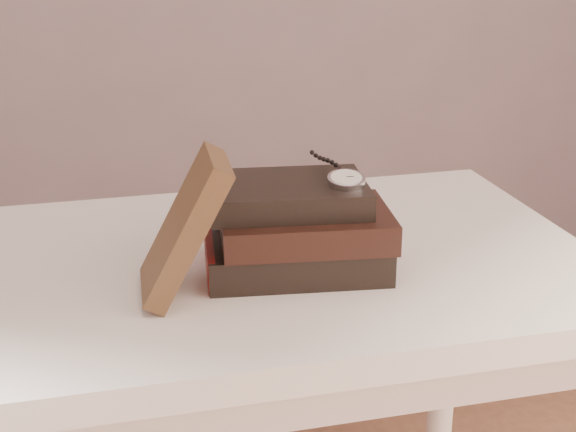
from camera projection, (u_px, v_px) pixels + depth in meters
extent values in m
cube|color=white|center=(234.00, 272.00, 1.17)|extent=(1.00, 0.60, 0.04)
cube|color=white|center=(235.00, 310.00, 1.19)|extent=(0.88, 0.49, 0.08)
cylinder|color=white|center=(443.00, 374.00, 1.64)|extent=(0.05, 0.05, 0.71)
cube|color=black|center=(295.00, 252.00, 1.13)|extent=(0.25, 0.19, 0.04)
cube|color=beige|center=(297.00, 252.00, 1.13)|extent=(0.25, 0.18, 0.03)
cube|color=gold|center=(208.00, 250.00, 1.14)|extent=(0.01, 0.01, 0.05)
cube|color=maroon|center=(210.00, 257.00, 1.12)|extent=(0.03, 0.15, 0.05)
cube|color=black|center=(305.00, 225.00, 1.11)|extent=(0.24, 0.18, 0.04)
cube|color=beige|center=(307.00, 225.00, 1.11)|extent=(0.23, 0.17, 0.03)
cube|color=gold|center=(222.00, 222.00, 1.12)|extent=(0.01, 0.01, 0.04)
cube|color=black|center=(287.00, 195.00, 1.11)|extent=(0.22, 0.17, 0.03)
cube|color=beige|center=(289.00, 195.00, 1.11)|extent=(0.21, 0.15, 0.03)
cube|color=gold|center=(210.00, 193.00, 1.12)|extent=(0.01, 0.01, 0.04)
cube|color=#3C2717|center=(185.00, 227.00, 1.03)|extent=(0.12, 0.12, 0.18)
cylinder|color=silver|center=(346.00, 181.00, 1.09)|extent=(0.05, 0.06, 0.02)
cylinder|color=white|center=(346.00, 178.00, 1.09)|extent=(0.04, 0.04, 0.01)
torus|color=silver|center=(346.00, 178.00, 1.09)|extent=(0.05, 0.05, 0.01)
cylinder|color=silver|center=(342.00, 174.00, 1.11)|extent=(0.01, 0.01, 0.01)
cube|color=black|center=(345.00, 175.00, 1.09)|extent=(0.00, 0.01, 0.00)
cube|color=black|center=(350.00, 177.00, 1.09)|extent=(0.01, 0.00, 0.00)
sphere|color=black|center=(340.00, 169.00, 1.12)|extent=(0.01, 0.01, 0.01)
sphere|color=black|center=(336.00, 165.00, 1.13)|extent=(0.01, 0.01, 0.01)
sphere|color=black|center=(332.00, 162.00, 1.14)|extent=(0.01, 0.01, 0.01)
sphere|color=black|center=(328.00, 160.00, 1.15)|extent=(0.01, 0.01, 0.01)
sphere|color=black|center=(324.00, 159.00, 1.16)|extent=(0.01, 0.01, 0.01)
sphere|color=black|center=(320.00, 158.00, 1.17)|extent=(0.01, 0.01, 0.01)
sphere|color=black|center=(316.00, 155.00, 1.18)|extent=(0.01, 0.01, 0.01)
sphere|color=black|center=(312.00, 152.00, 1.19)|extent=(0.01, 0.01, 0.01)
torus|color=silver|center=(210.00, 205.00, 1.17)|extent=(0.05, 0.02, 0.05)
torus|color=silver|center=(247.00, 204.00, 1.17)|extent=(0.05, 0.02, 0.05)
cylinder|color=silver|center=(228.00, 202.00, 1.17)|extent=(0.01, 0.00, 0.00)
cylinder|color=silver|center=(194.00, 197.00, 1.22)|extent=(0.02, 0.11, 0.03)
cylinder|color=silver|center=(259.00, 195.00, 1.23)|extent=(0.02, 0.11, 0.03)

